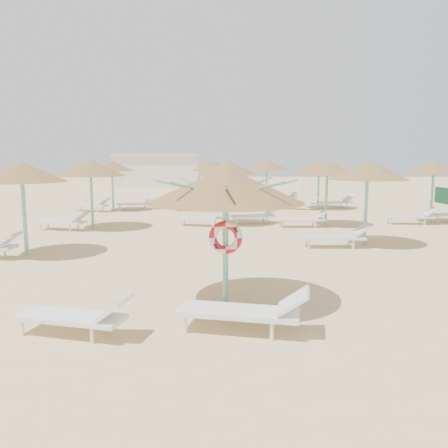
{
  "coord_description": "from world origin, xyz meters",
  "views": [
    {
      "loc": [
        0.33,
        -8.03,
        2.75
      ],
      "look_at": [
        0.36,
        1.66,
        1.3
      ],
      "focal_mm": 35.0,
      "sensor_mm": 36.0,
      "label": 1
    }
  ],
  "objects": [
    {
      "name": "ground",
      "position": [
        0.0,
        0.0,
        0.0
      ],
      "size": [
        120.0,
        120.0,
        0.0
      ],
      "primitive_type": "plane",
      "color": "#DDC286",
      "rests_on": "ground"
    },
    {
      "name": "main_palapa",
      "position": [
        0.38,
        -0.04,
        2.26
      ],
      "size": [
        2.9,
        2.9,
        2.6
      ],
      "color": "#6CBBAF",
      "rests_on": "ground"
    },
    {
      "name": "lounger_main_a",
      "position": [
        -1.94,
        -1.5,
        0.32
      ],
      "size": [
        1.93,
        0.99,
        0.67
      ],
      "rotation": [
        0.0,
        0.0,
        -0.25
      ],
      "color": "white",
      "rests_on": "ground"
    },
    {
      "name": "lounger_main_b",
      "position": [
        0.72,
        -1.37,
        0.36
      ],
      "size": [
        2.15,
        1.03,
        0.75
      ],
      "rotation": [
        0.0,
        0.0,
        -0.2
      ],
      "color": "white",
      "rests_on": "ground"
    },
    {
      "name": "palapa_field",
      "position": [
        2.11,
        11.23,
        2.28
      ],
      "size": [
        19.24,
        18.02,
        2.71
      ],
      "color": "#6CBBAF",
      "rests_on": "ground"
    },
    {
      "name": "service_hut",
      "position": [
        -6.0,
        35.0,
        1.64
      ],
      "size": [
        8.4,
        4.4,
        3.25
      ],
      "color": "silver",
      "rests_on": "ground"
    }
  ]
}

